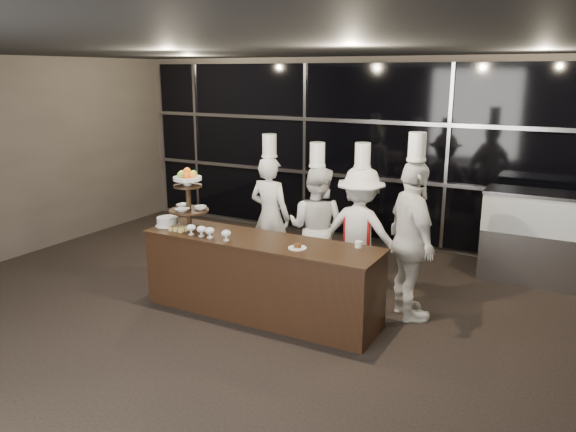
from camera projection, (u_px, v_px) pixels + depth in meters
The scene contains 14 objects.
room at pixel (171, 224), 4.80m from camera, with size 10.00×10.00×10.00m.
window_wall at pixel (372, 153), 9.00m from camera, with size 8.60×0.10×2.80m.
buffet_counter at pixel (260, 277), 6.47m from camera, with size 2.84×0.74×0.92m.
display_stand at pixel (188, 194), 6.72m from camera, with size 0.48×0.48×0.74m.
compotes at pixel (207, 230), 6.42m from camera, with size 0.60×0.11×0.12m.
layer_cake at pixel (168, 222), 6.91m from camera, with size 0.30×0.30×0.11m.
pastry_squares at pixel (178, 229), 6.69m from camera, with size 0.20×0.13×0.05m.
small_plate at pixel (297, 247), 6.02m from camera, with size 0.20×0.20×0.05m.
chef_cup at pixel (359, 244), 6.06m from camera, with size 0.08×0.08×0.07m, color white.
display_case at pixel (536, 232), 7.47m from camera, with size 1.35×0.59×1.24m.
chef_a at pixel (270, 215), 7.71m from camera, with size 0.63×0.43×1.96m.
chef_b at pixel (316, 227), 7.24m from camera, with size 0.81×0.65×1.91m.
chef_c at pixel (360, 231), 7.00m from camera, with size 1.07×0.63×1.94m.
chef_d at pixel (412, 240), 6.27m from camera, with size 1.02×1.13×2.14m.
Camera 1 is at (3.10, -3.59, 2.76)m, focal length 35.00 mm.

